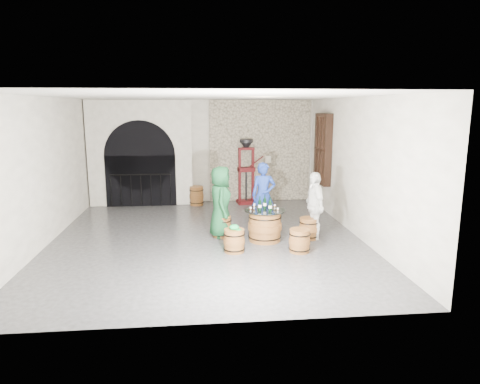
{
  "coord_description": "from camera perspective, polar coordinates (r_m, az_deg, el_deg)",
  "views": [
    {
      "loc": [
        -0.18,
        -9.51,
        2.97
      ],
      "look_at": [
        0.78,
        0.11,
        1.05
      ],
      "focal_mm": 32.0,
      "sensor_mm": 36.0,
      "label": 1
    }
  ],
  "objects": [
    {
      "name": "wall_back",
      "position": [
        13.58,
        -4.94,
        5.4
      ],
      "size": [
        8.0,
        0.0,
        8.0
      ],
      "primitive_type": "plane",
      "rotation": [
        1.57,
        0.0,
        0.0
      ],
      "color": "beige",
      "rests_on": "ground"
    },
    {
      "name": "tasting_glass_b",
      "position": [
        9.73,
        4.65,
        -1.92
      ],
      "size": [
        0.05,
        0.05,
        0.1
      ],
      "primitive_type": null,
      "color": "#A85720",
      "rests_on": "barrel_table"
    },
    {
      "name": "barrel_stool_near_right",
      "position": [
        9.04,
        7.94,
        -6.45
      ],
      "size": [
        0.46,
        0.46,
        0.49
      ],
      "color": "brown",
      "rests_on": "ground"
    },
    {
      "name": "barrel_stool_far",
      "position": [
        10.7,
        3.14,
        -3.56
      ],
      "size": [
        0.46,
        0.46,
        0.49
      ],
      "color": "brown",
      "rests_on": "ground"
    },
    {
      "name": "wine_bottle_right",
      "position": [
        9.68,
        3.32,
        -1.47
      ],
      "size": [
        0.08,
        0.08,
        0.32
      ],
      "color": "black",
      "rests_on": "barrel_table"
    },
    {
      "name": "barrel_table",
      "position": [
        9.68,
        3.33,
        -4.48
      ],
      "size": [
        0.92,
        0.92,
        0.71
      ],
      "color": "brown",
      "rests_on": "ground"
    },
    {
      "name": "person_green",
      "position": [
        9.87,
        -2.6,
        -1.32
      ],
      "size": [
        0.53,
        0.81,
        1.66
      ],
      "primitive_type": "imported",
      "rotation": [
        0.0,
        0.0,
        1.57
      ],
      "color": "#124121",
      "rests_on": "ground"
    },
    {
      "name": "ceiling",
      "position": [
        9.52,
        -4.73,
        12.58
      ],
      "size": [
        8.0,
        8.0,
        0.0
      ],
      "primitive_type": "plane",
      "rotation": [
        3.14,
        0.0,
        0.0
      ],
      "color": "beige",
      "rests_on": "wall_back"
    },
    {
      "name": "wine_bottle_left",
      "position": [
        9.49,
        2.66,
        -1.72
      ],
      "size": [
        0.08,
        0.08,
        0.32
      ],
      "color": "black",
      "rests_on": "barrel_table"
    },
    {
      "name": "wine_bottle_center",
      "position": [
        9.44,
        4.04,
        -1.81
      ],
      "size": [
        0.08,
        0.08,
        0.32
      ],
      "color": "black",
      "rests_on": "barrel_table"
    },
    {
      "name": "barrel_stool_right",
      "position": [
        9.96,
        9.15,
        -4.81
      ],
      "size": [
        0.46,
        0.46,
        0.49
      ],
      "color": "brown",
      "rests_on": "ground"
    },
    {
      "name": "arched_opening",
      "position": [
        13.43,
        -13.08,
        5.01
      ],
      "size": [
        3.1,
        0.6,
        3.19
      ],
      "color": "beige",
      "rests_on": "ground"
    },
    {
      "name": "person_white",
      "position": [
        9.87,
        9.88,
        -1.8
      ],
      "size": [
        0.46,
        0.94,
        1.55
      ],
      "primitive_type": "imported",
      "rotation": [
        0.0,
        0.0,
        -1.48
      ],
      "color": "white",
      "rests_on": "ground"
    },
    {
      "name": "corking_press",
      "position": [
        13.24,
        0.85,
        3.41
      ],
      "size": [
        0.85,
        0.52,
        2.01
      ],
      "rotation": [
        0.0,
        0.0,
        0.16
      ],
      "color": "#480C0E",
      "rests_on": "ground"
    },
    {
      "name": "person_blue",
      "position": [
        10.69,
        3.15,
        -0.41
      ],
      "size": [
        0.63,
        0.45,
        1.63
      ],
      "primitive_type": "imported",
      "rotation": [
        0.0,
        0.0,
        -0.1
      ],
      "color": "navy",
      "rests_on": "ground"
    },
    {
      "name": "tasting_glass_c",
      "position": [
        9.79,
        1.93,
        -1.8
      ],
      "size": [
        0.05,
        0.05,
        0.1
      ],
      "primitive_type": null,
      "color": "#A85720",
      "rests_on": "barrel_table"
    },
    {
      "name": "wall_right",
      "position": [
        10.29,
        15.33,
        3.18
      ],
      "size": [
        0.0,
        8.0,
        8.0
      ],
      "primitive_type": "plane",
      "rotation": [
        1.57,
        0.0,
        -1.57
      ],
      "color": "beige",
      "rests_on": "ground"
    },
    {
      "name": "barrel_stool_left",
      "position": [
        10.0,
        -2.42,
        -4.61
      ],
      "size": [
        0.46,
        0.46,
        0.49
      ],
      "color": "brown",
      "rests_on": "ground"
    },
    {
      "name": "barrel_stool_near_left",
      "position": [
        8.95,
        -0.78,
        -6.52
      ],
      "size": [
        0.46,
        0.46,
        0.49
      ],
      "color": "brown",
      "rests_on": "ground"
    },
    {
      "name": "tasting_glass_f",
      "position": [
        9.7,
        1.9,
        -1.93
      ],
      "size": [
        0.05,
        0.05,
        0.1
      ],
      "primitive_type": null,
      "color": "#A85720",
      "rests_on": "barrel_table"
    },
    {
      "name": "wall_left",
      "position": [
        10.17,
        -24.72,
        2.45
      ],
      "size": [
        0.0,
        8.0,
        8.0
      ],
      "primitive_type": "plane",
      "rotation": [
        1.57,
        0.0,
        1.57
      ],
      "color": "beige",
      "rests_on": "ground"
    },
    {
      "name": "tasting_glass_e",
      "position": [
        9.4,
        5.06,
        -2.4
      ],
      "size": [
        0.05,
        0.05,
        0.1
      ],
      "primitive_type": null,
      "color": "#A85720",
      "rests_on": "barrel_table"
    },
    {
      "name": "shuttered_window",
      "position": [
        12.49,
        10.94,
        5.65
      ],
      "size": [
        0.23,
        1.1,
        2.0
      ],
      "color": "black",
      "rests_on": "wall_right"
    },
    {
      "name": "control_box",
      "position": [
        13.65,
        3.75,
        4.39
      ],
      "size": [
        0.18,
        0.1,
        0.22
      ],
      "primitive_type": "cube",
      "color": "silver",
      "rests_on": "wall_back"
    },
    {
      "name": "ground",
      "position": [
        9.97,
        -4.43,
        -6.14
      ],
      "size": [
        8.0,
        8.0,
        0.0
      ],
      "primitive_type": "plane",
      "color": "#2F2F31",
      "rests_on": "ground"
    },
    {
      "name": "tasting_glass_a",
      "position": [
        9.44,
        1.43,
        -2.3
      ],
      "size": [
        0.05,
        0.05,
        0.1
      ],
      "primitive_type": null,
      "color": "#A85720",
      "rests_on": "barrel_table"
    },
    {
      "name": "green_cap",
      "position": [
        8.87,
        -0.76,
        -4.73
      ],
      "size": [
        0.25,
        0.2,
        0.11
      ],
      "color": "#0D933C",
      "rests_on": "barrel_stool_near_left"
    },
    {
      "name": "tasting_glass_d",
      "position": [
        9.85,
        4.2,
        -1.75
      ],
      "size": [
        0.05,
        0.05,
        0.1
      ],
      "primitive_type": null,
      "color": "#A85720",
      "rests_on": "barrel_table"
    },
    {
      "name": "side_barrel",
      "position": [
        13.23,
        -5.81,
        -0.51
      ],
      "size": [
        0.44,
        0.44,
        0.59
      ],
      "rotation": [
        0.0,
        0.0,
        -0.21
      ],
      "color": "brown",
      "rests_on": "ground"
    },
    {
      "name": "stone_facing_panel",
      "position": [
        13.67,
        2.67,
        5.47
      ],
      "size": [
        3.2,
        0.12,
        3.18
      ],
      "primitive_type": "cube",
      "color": "#B0A38C",
      "rests_on": "ground"
    },
    {
      "name": "wall_front",
      "position": [
        5.68,
        -3.7,
        -2.75
      ],
      "size": [
        8.0,
        0.0,
        8.0
      ],
      "primitive_type": "plane",
      "rotation": [
        -1.57,
        0.0,
        0.0
      ],
      "color": "beige",
      "rests_on": "ground"
    }
  ]
}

